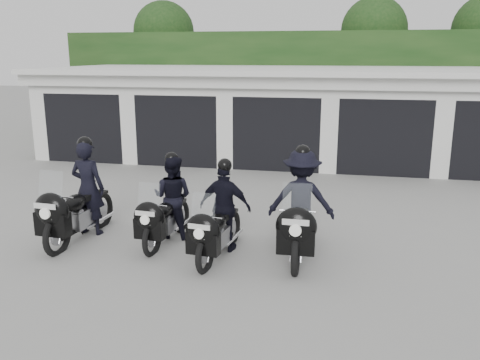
% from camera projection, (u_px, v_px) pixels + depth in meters
% --- Properties ---
extents(ground, '(80.00, 80.00, 0.00)m').
position_uv_depth(ground, '(237.00, 232.00, 10.10)').
color(ground, gray).
rests_on(ground, ground).
extents(garage_block, '(16.40, 6.80, 2.96)m').
position_uv_depth(garage_block, '(286.00, 114.00, 17.40)').
color(garage_block, silver).
rests_on(garage_block, ground).
extents(background_vegetation, '(20.00, 3.90, 5.80)m').
position_uv_depth(background_vegetation, '(309.00, 69.00, 21.61)').
color(background_vegetation, '#163513').
rests_on(background_vegetation, ground).
extents(police_bike_a, '(0.77, 2.28, 1.99)m').
position_uv_depth(police_bike_a, '(79.00, 199.00, 9.54)').
color(police_bike_a, black).
rests_on(police_bike_a, ground).
extents(police_bike_b, '(0.82, 1.97, 1.72)m').
position_uv_depth(police_bike_b, '(169.00, 203.00, 9.51)').
color(police_bike_b, black).
rests_on(police_bike_b, ground).
extents(police_bike_c, '(1.01, 2.00, 1.74)m').
position_uv_depth(police_bike_c, '(222.00, 214.00, 8.83)').
color(police_bike_c, black).
rests_on(police_bike_c, ground).
extents(police_bike_d, '(1.19, 2.26, 1.97)m').
position_uv_depth(police_bike_d, '(301.00, 207.00, 8.88)').
color(police_bike_d, black).
rests_on(police_bike_d, ground).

